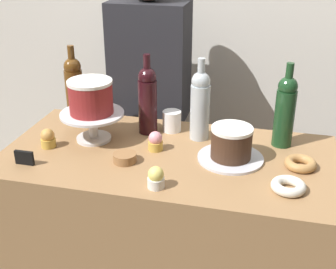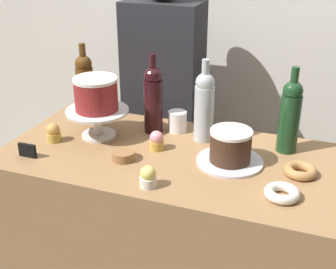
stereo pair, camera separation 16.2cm
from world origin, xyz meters
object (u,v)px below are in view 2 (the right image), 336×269
(wine_bottle_amber, at_px, (85,84))
(donut_maple, at_px, (300,171))
(wine_bottle_green, at_px, (290,115))
(cookie_stack, at_px, (124,155))
(white_layer_cake, at_px, (96,94))
(cupcake_lemon, at_px, (148,177))
(wine_bottle_clear, at_px, (204,105))
(price_sign_chalkboard, at_px, (27,150))
(cupcake_strawberry, at_px, (157,141))
(chocolate_round_cake, at_px, (231,145))
(wine_bottle_dark_red, at_px, (153,98))
(cupcake_caramel, at_px, (53,133))
(cake_stand_pedestal, at_px, (98,118))
(coffee_cup_ceramic, at_px, (177,121))
(donut_sugar, at_px, (282,193))
(barista_figure, at_px, (164,117))

(wine_bottle_amber, xyz_separation_m, donut_maple, (0.94, -0.22, -0.13))
(wine_bottle_green, bearing_deg, cookie_stack, -153.03)
(white_layer_cake, distance_m, cupcake_lemon, 0.46)
(wine_bottle_clear, xyz_separation_m, price_sign_chalkboard, (-0.56, -0.36, -0.12))
(cupcake_strawberry, relative_size, cookie_stack, 0.88)
(white_layer_cake, xyz_separation_m, price_sign_chalkboard, (-0.16, -0.25, -0.15))
(white_layer_cake, relative_size, chocolate_round_cake, 1.15)
(wine_bottle_dark_red, xyz_separation_m, cupcake_caramel, (-0.33, -0.22, -0.11))
(wine_bottle_amber, height_order, cookie_stack, wine_bottle_amber)
(wine_bottle_green, height_order, cupcake_strawberry, wine_bottle_green)
(cupcake_lemon, bearing_deg, wine_bottle_green, 46.86)
(cake_stand_pedestal, relative_size, cupcake_lemon, 3.34)
(wine_bottle_dark_red, height_order, wine_bottle_amber, same)
(cupcake_caramel, relative_size, coffee_cup_ceramic, 0.87)
(donut_maple, bearing_deg, cupcake_lemon, -151.76)
(chocolate_round_cake, distance_m, donut_sugar, 0.27)
(donut_sugar, relative_size, price_sign_chalkboard, 1.60)
(cookie_stack, bearing_deg, white_layer_cake, 140.95)
(white_layer_cake, xyz_separation_m, coffee_cup_ceramic, (0.28, 0.16, -0.14))
(cupcake_caramel, height_order, barista_figure, barista_figure)
(cookie_stack, height_order, price_sign_chalkboard, price_sign_chalkboard)
(wine_bottle_amber, distance_m, cookie_stack, 0.48)
(wine_bottle_clear, bearing_deg, cupcake_caramel, -158.42)
(cupcake_strawberry, distance_m, cookie_stack, 0.14)
(chocolate_round_cake, relative_size, coffee_cup_ceramic, 1.75)
(chocolate_round_cake, xyz_separation_m, wine_bottle_clear, (-0.14, 0.15, 0.08))
(donut_maple, distance_m, cookie_stack, 0.62)
(cupcake_strawberry, xyz_separation_m, cupcake_lemon, (0.07, -0.26, 0.00))
(wine_bottle_clear, distance_m, coffee_cup_ceramic, 0.16)
(price_sign_chalkboard, bearing_deg, coffee_cup_ceramic, 42.61)
(cookie_stack, xyz_separation_m, barista_figure, (-0.08, 0.63, -0.11))
(chocolate_round_cake, relative_size, price_sign_chalkboard, 2.13)
(cake_stand_pedestal, height_order, donut_maple, cake_stand_pedestal)
(donut_sugar, bearing_deg, white_layer_cake, 164.85)
(white_layer_cake, xyz_separation_m, chocolate_round_cake, (0.54, -0.04, -0.11))
(cupcake_strawberry, xyz_separation_m, price_sign_chalkboard, (-0.42, -0.22, -0.01))
(donut_sugar, bearing_deg, wine_bottle_green, 94.50)
(white_layer_cake, relative_size, coffee_cup_ceramic, 2.01)
(chocolate_round_cake, xyz_separation_m, barista_figure, (-0.45, 0.53, -0.16))
(white_layer_cake, xyz_separation_m, cupcake_caramel, (-0.14, -0.10, -0.15))
(white_layer_cake, xyz_separation_m, cupcake_lemon, (0.33, -0.28, -0.15))
(wine_bottle_green, height_order, price_sign_chalkboard, wine_bottle_green)
(donut_sugar, bearing_deg, chocolate_round_cake, 140.80)
(white_layer_cake, distance_m, price_sign_chalkboard, 0.33)
(wine_bottle_amber, relative_size, cupcake_strawberry, 4.38)
(cookie_stack, bearing_deg, donut_maple, 9.86)
(wine_bottle_amber, height_order, cupcake_strawberry, wine_bottle_amber)
(cake_stand_pedestal, bearing_deg, wine_bottle_green, 10.29)
(wine_bottle_green, bearing_deg, cupcake_strawberry, -161.04)
(donut_maple, distance_m, barista_figure, 0.88)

